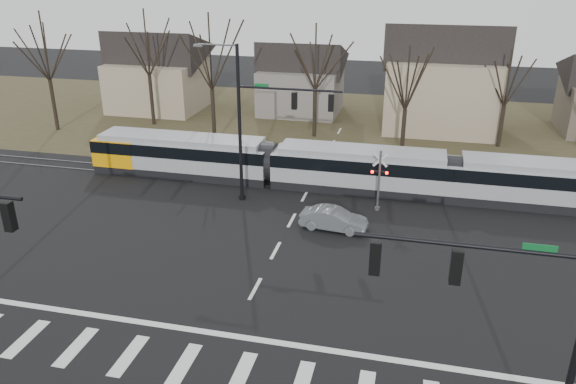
# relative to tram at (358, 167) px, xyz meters

# --- Properties ---
(ground) EXTENTS (140.00, 140.00, 0.00)m
(ground) POSITION_rel_tram_xyz_m (-3.34, -16.00, -1.62)
(ground) COLOR black
(grass_verge) EXTENTS (140.00, 28.00, 0.01)m
(grass_verge) POSITION_rel_tram_xyz_m (-3.34, 16.00, -1.61)
(grass_verge) COLOR #38331E
(grass_verge) RESTS_ON ground
(crosswalk) EXTENTS (27.00, 2.60, 0.01)m
(crosswalk) POSITION_rel_tram_xyz_m (-3.34, -20.00, -1.61)
(crosswalk) COLOR silver
(crosswalk) RESTS_ON ground
(stop_line) EXTENTS (28.00, 0.35, 0.01)m
(stop_line) POSITION_rel_tram_xyz_m (-3.34, -17.80, -1.61)
(stop_line) COLOR silver
(stop_line) RESTS_ON ground
(lane_dashes) EXTENTS (0.18, 30.00, 0.01)m
(lane_dashes) POSITION_rel_tram_xyz_m (-3.34, -0.00, -1.61)
(lane_dashes) COLOR silver
(lane_dashes) RESTS_ON ground
(rail_pair) EXTENTS (90.00, 1.52, 0.06)m
(rail_pair) POSITION_rel_tram_xyz_m (-3.34, -0.20, -1.59)
(rail_pair) COLOR #59595E
(rail_pair) RESTS_ON ground
(tram) EXTENTS (39.18, 2.91, 2.97)m
(tram) POSITION_rel_tram_xyz_m (0.00, 0.00, 0.00)
(tram) COLOR gray
(tram) RESTS_ON ground
(sedan) EXTENTS (2.16, 4.24, 1.31)m
(sedan) POSITION_rel_tram_xyz_m (-0.64, -6.61, -0.96)
(sedan) COLOR slate
(sedan) RESTS_ON ground
(signal_pole_near_right) EXTENTS (6.72, 0.44, 8.00)m
(signal_pole_near_right) POSITION_rel_tram_xyz_m (6.78, -22.00, 3.55)
(signal_pole_near_right) COLOR black
(signal_pole_near_right) RESTS_ON ground
(signal_pole_far) EXTENTS (9.28, 0.44, 10.20)m
(signal_pole_far) POSITION_rel_tram_xyz_m (-5.74, -3.50, 4.08)
(signal_pole_far) COLOR black
(signal_pole_far) RESTS_ON ground
(rail_crossing_signal) EXTENTS (1.08, 0.36, 4.00)m
(rail_crossing_signal) POSITION_rel_tram_xyz_m (1.66, -3.21, 0.27)
(rail_crossing_signal) COLOR #59595B
(rail_crossing_signal) RESTS_ON ground
(tree_row) EXTENTS (59.20, 7.20, 10.00)m
(tree_row) POSITION_rel_tram_xyz_m (-1.34, 10.00, 3.38)
(tree_row) COLOR black
(tree_row) RESTS_ON ground
(house_a) EXTENTS (9.72, 8.64, 8.60)m
(house_a) POSITION_rel_tram_xyz_m (-23.34, 18.00, 2.84)
(house_a) COLOR gray
(house_a) RESTS_ON ground
(house_b) EXTENTS (8.64, 7.56, 7.65)m
(house_b) POSITION_rel_tram_xyz_m (-8.34, 20.00, 2.35)
(house_b) COLOR slate
(house_b) RESTS_ON ground
(house_c) EXTENTS (10.80, 8.64, 10.10)m
(house_c) POSITION_rel_tram_xyz_m (5.66, 17.00, 3.61)
(house_c) COLOR gray
(house_c) RESTS_ON ground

